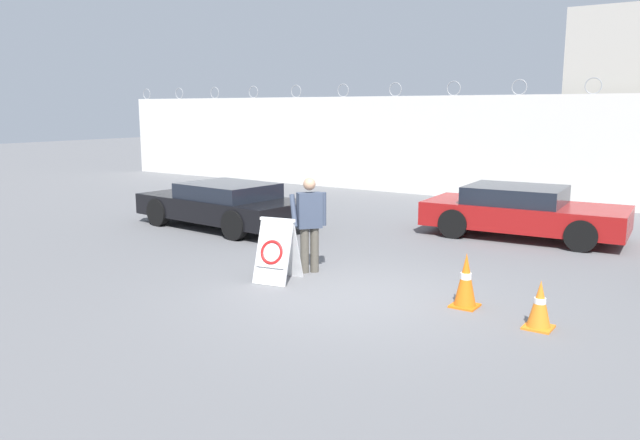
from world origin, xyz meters
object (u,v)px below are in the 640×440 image
security_guard (309,221)px  parked_car_front_coupe (223,204)px  traffic_cone_mid (540,305)px  parked_car_rear_sedan (522,211)px  traffic_cone_near (466,280)px  barricade_sign (277,250)px

security_guard → parked_car_front_coupe: bearing=-78.9°
traffic_cone_mid → parked_car_front_coupe: parked_car_front_coupe is taller
security_guard → traffic_cone_mid: 4.21m
parked_car_front_coupe → parked_car_rear_sedan: parked_car_rear_sedan is taller
traffic_cone_near → parked_car_front_coupe: parked_car_front_coupe is taller
traffic_cone_mid → parked_car_front_coupe: size_ratio=0.15×
traffic_cone_near → traffic_cone_mid: traffic_cone_near is taller
traffic_cone_mid → parked_car_rear_sedan: size_ratio=0.15×
traffic_cone_near → parked_car_front_coupe: bearing=160.2°
barricade_sign → traffic_cone_mid: (4.25, 0.14, -0.21)m
barricade_sign → traffic_cone_mid: bearing=-8.5°
barricade_sign → parked_car_rear_sedan: parked_car_rear_sedan is taller
traffic_cone_mid → parked_car_rear_sedan: parked_car_rear_sedan is taller
barricade_sign → parked_car_rear_sedan: size_ratio=0.24×
parked_car_front_coupe → parked_car_rear_sedan: (6.29, 2.90, 0.02)m
traffic_cone_mid → parked_car_rear_sedan: 6.12m
traffic_cone_near → traffic_cone_mid: size_ratio=1.23×
parked_car_rear_sedan → barricade_sign: bearing=-114.9°
traffic_cone_near → parked_car_rear_sedan: parked_car_rear_sedan is taller
barricade_sign → parked_car_front_coupe: 5.02m
traffic_cone_mid → traffic_cone_near: bearing=164.4°
barricade_sign → parked_car_rear_sedan: 6.35m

